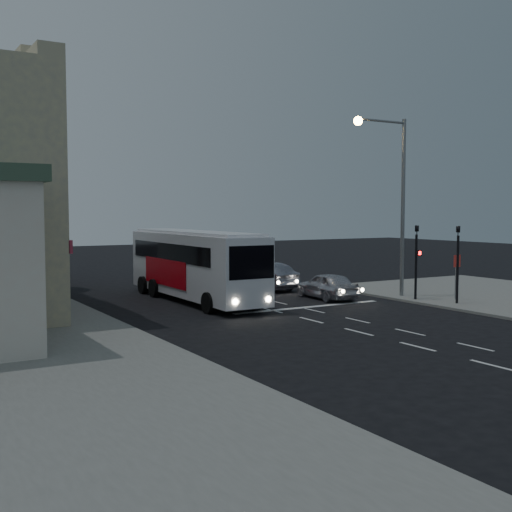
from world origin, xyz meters
TOP-DOWN VIEW (x-y plane):
  - ground at (0.00, 0.00)m, footprint 120.00×120.00m
  - road_markings at (1.29, 3.31)m, footprint 8.00×30.55m
  - tour_bus at (-1.69, 6.60)m, footprint 2.70×11.39m
  - car_suv at (4.41, 3.80)m, footprint 1.90×4.12m
  - car_sedan_a at (3.83, 8.89)m, footprint 1.87×4.66m
  - car_sedan_b at (4.55, 14.11)m, footprint 3.07×4.93m
  - car_sedan_c at (3.89, 19.10)m, footprint 3.50×5.19m
  - traffic_signal_main at (7.60, 0.78)m, footprint 0.25×0.35m
  - traffic_signal_side at (8.30, -1.20)m, footprint 0.18×0.15m
  - regulatory_sign at (9.30, -0.24)m, footprint 0.45×0.12m
  - streetlight at (7.34, 2.20)m, footprint 3.32×0.44m
  - street_tree at (-8.21, 15.02)m, footprint 4.00×4.00m

SIDE VIEW (x-z plane):
  - ground at x=0.00m, z-range 0.00..0.00m
  - road_markings at x=1.29m, z-range 0.00..0.01m
  - car_sedan_c at x=3.89m, z-range 0.00..1.32m
  - car_sedan_b at x=4.55m, z-range 0.00..1.33m
  - car_suv at x=4.41m, z-range 0.00..1.37m
  - car_sedan_a at x=3.83m, z-range 0.00..1.51m
  - regulatory_sign at x=9.30m, z-range 0.50..2.70m
  - tour_bus at x=-1.69m, z-range 0.14..3.63m
  - traffic_signal_main at x=7.60m, z-range 0.37..4.47m
  - traffic_signal_side at x=8.30m, z-range 0.37..4.47m
  - street_tree at x=-8.21m, z-range 1.40..7.60m
  - streetlight at x=7.34m, z-range 1.23..10.23m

